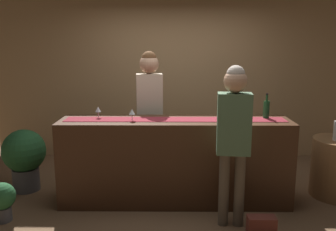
{
  "coord_description": "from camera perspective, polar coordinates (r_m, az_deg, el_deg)",
  "views": [
    {
      "loc": [
        -0.05,
        -4.21,
        1.92
      ],
      "look_at": [
        -0.08,
        0.0,
        1.07
      ],
      "focal_mm": 39.06,
      "sensor_mm": 36.0,
      "label": 1
    }
  ],
  "objects": [
    {
      "name": "wine_bottle_green",
      "position": [
        4.52,
        15.09,
        0.99
      ],
      "size": [
        0.07,
        0.07,
        0.3
      ],
      "color": "#194723",
      "rests_on": "bar_counter"
    },
    {
      "name": "potted_plant_tall",
      "position": [
        5.13,
        -21.52,
        -5.84
      ],
      "size": [
        0.56,
        0.56,
        0.82
      ],
      "color": "#4C4C51",
      "rests_on": "ground"
    },
    {
      "name": "wine_bottle_clear",
      "position": [
        4.42,
        8.28,
        1.05
      ],
      "size": [
        0.07,
        0.07,
        0.3
      ],
      "color": "#B2C6C1",
      "rests_on": "bar_counter"
    },
    {
      "name": "ground_plane",
      "position": [
        4.63,
        1.07,
        -13.14
      ],
      "size": [
        10.0,
        10.0,
        0.0
      ],
      "primitive_type": "plane",
      "color": "brown"
    },
    {
      "name": "wine_glass_near_customer",
      "position": [
        4.44,
        -10.85,
        0.9
      ],
      "size": [
        0.07,
        0.07,
        0.14
      ],
      "color": "silver",
      "rests_on": "bar_counter"
    },
    {
      "name": "handbag",
      "position": [
        3.92,
        14.37,
        -16.49
      ],
      "size": [
        0.28,
        0.14,
        0.22
      ],
      "primitive_type": "cube",
      "color": "brown",
      "rests_on": "ground"
    },
    {
      "name": "wine_glass_mid_counter",
      "position": [
        4.22,
        -5.63,
        0.52
      ],
      "size": [
        0.07,
        0.07,
        0.14
      ],
      "color": "silver",
      "rests_on": "bar_counter"
    },
    {
      "name": "customer_sipping",
      "position": [
        3.77,
        10.23,
        -2.12
      ],
      "size": [
        0.36,
        0.24,
        1.7
      ],
      "rotation": [
        0.0,
        0.0,
        -0.09
      ],
      "color": "brown",
      "rests_on": "ground"
    },
    {
      "name": "counter_runner_cloth",
      "position": [
        4.3,
        1.12,
        -0.62
      ],
      "size": [
        2.59,
        0.28,
        0.01
      ],
      "primitive_type": "cube",
      "color": "maroon",
      "rests_on": "bar_counter"
    },
    {
      "name": "bar_counter",
      "position": [
        4.44,
        1.09,
        -7.12
      ],
      "size": [
        2.73,
        0.6,
        1.02
      ],
      "primitive_type": "cube",
      "color": "#3D2314",
      "rests_on": "ground"
    },
    {
      "name": "bartender",
      "position": [
        4.86,
        -2.92,
        2.09
      ],
      "size": [
        0.36,
        0.25,
        1.81
      ],
      "rotation": [
        0.0,
        0.0,
        3.26
      ],
      "color": "#26262B",
      "rests_on": "ground"
    },
    {
      "name": "back_wall",
      "position": [
        6.13,
        0.94,
        6.98
      ],
      "size": [
        6.0,
        0.12,
        2.9
      ],
      "primitive_type": "cube",
      "color": "tan",
      "rests_on": "ground"
    },
    {
      "name": "potted_plant_small",
      "position": [
        4.44,
        -24.52,
        -11.8
      ],
      "size": [
        0.3,
        0.3,
        0.43
      ],
      "color": "#4C4C51",
      "rests_on": "ground"
    }
  ]
}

